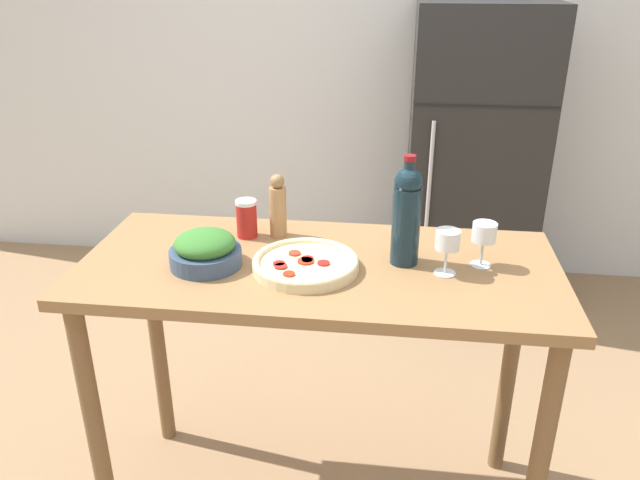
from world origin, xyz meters
name	(u,v)px	position (x,y,z in m)	size (l,w,h in m)	color
wall_back	(363,53)	(0.00, 2.01, 1.30)	(6.40, 0.08, 2.60)	silver
refrigerator	(473,160)	(0.62, 1.65, 0.80)	(0.68, 0.65, 1.61)	black
prep_counter	(319,304)	(0.00, 0.00, 0.81)	(1.43, 0.64, 0.96)	olive
wine_bottle	(407,213)	(0.25, 0.03, 1.11)	(0.08, 0.08, 0.33)	#142833
wine_glass_near	(447,242)	(0.37, -0.03, 1.06)	(0.07, 0.07, 0.14)	silver
wine_glass_far	(484,234)	(0.48, 0.04, 1.06)	(0.07, 0.07, 0.14)	silver
pepper_mill	(278,207)	(-0.16, 0.18, 1.06)	(0.05, 0.05, 0.21)	#AD7F51
salad_bowl	(205,250)	(-0.33, -0.06, 1.01)	(0.21, 0.21, 0.11)	#384C6B
homemade_pizza	(305,264)	(-0.03, -0.05, 0.98)	(0.31, 0.31, 0.04)	beige
salt_canister	(247,218)	(-0.26, 0.17, 1.02)	(0.07, 0.07, 0.13)	#B2231E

